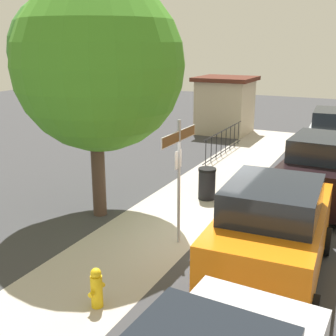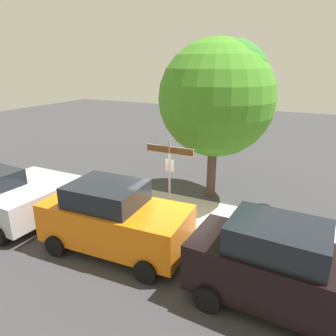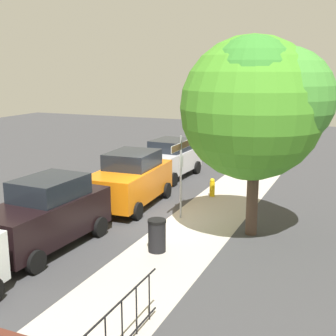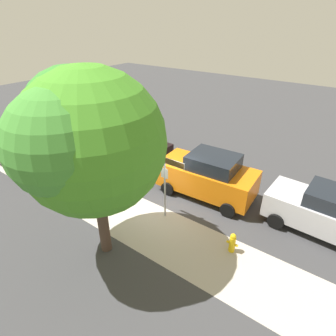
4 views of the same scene
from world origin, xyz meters
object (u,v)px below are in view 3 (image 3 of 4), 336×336
(car_black, at_px, (46,214))
(street_sign, at_px, (181,160))
(shade_tree, at_px, (258,103))
(fire_hydrant, at_px, (212,187))
(trash_bin, at_px, (157,235))
(car_silver, at_px, (169,159))
(car_orange, at_px, (130,179))

(car_black, bearing_deg, street_sign, 149.88)
(shade_tree, distance_m, car_black, 7.19)
(car_black, bearing_deg, fire_hydrant, 160.99)
(car_black, height_order, trash_bin, car_black)
(street_sign, bearing_deg, car_silver, -152.90)
(car_black, bearing_deg, shade_tree, 124.19)
(shade_tree, xyz_separation_m, car_orange, (-1.43, -5.19, -3.24))
(street_sign, height_order, trash_bin, street_sign)
(car_silver, height_order, car_orange, car_orange)
(car_orange, height_order, trash_bin, car_orange)
(car_black, relative_size, fire_hydrant, 5.68)
(fire_hydrant, bearing_deg, trash_bin, 2.76)
(car_orange, distance_m, car_black, 4.81)
(car_silver, relative_size, car_black, 0.95)
(car_silver, bearing_deg, car_orange, 7.52)
(car_silver, xyz_separation_m, trash_bin, (8.58, 3.29, -0.44))
(car_black, bearing_deg, car_orange, 179.20)
(shade_tree, height_order, car_black, shade_tree)
(shade_tree, bearing_deg, street_sign, -105.49)
(shade_tree, xyz_separation_m, trash_bin, (2.35, -2.31, -3.78))
(car_orange, bearing_deg, car_silver, -177.97)
(street_sign, distance_m, car_silver, 6.23)
(car_orange, height_order, fire_hydrant, car_orange)
(car_silver, bearing_deg, car_black, 3.41)
(car_orange, xyz_separation_m, car_black, (4.80, -0.28, 0.01))
(street_sign, relative_size, shade_tree, 0.47)
(car_silver, relative_size, trash_bin, 4.31)
(street_sign, relative_size, trash_bin, 3.06)
(street_sign, xyz_separation_m, car_silver, (-5.45, -2.79, -1.18))
(shade_tree, distance_m, fire_hydrant, 6.08)
(car_orange, xyz_separation_m, fire_hydrant, (-2.44, 2.58, -0.66))
(car_silver, distance_m, trash_bin, 9.19)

